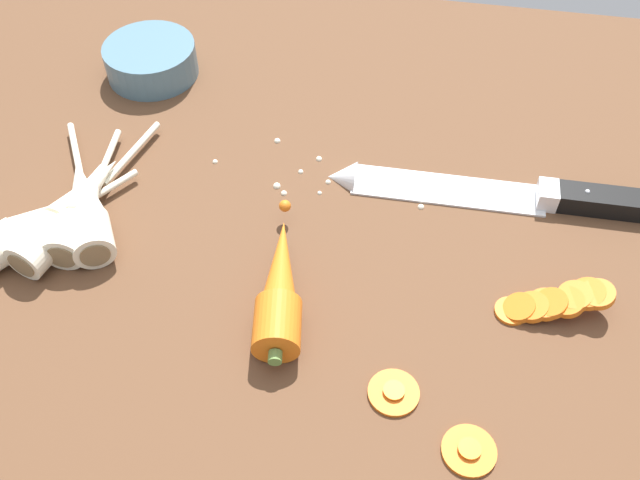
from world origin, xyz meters
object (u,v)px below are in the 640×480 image
at_px(carrot_slice_stack, 554,302).
at_px(carrot_slice_stray_near, 394,392).
at_px(parsnip_front, 71,212).
at_px(parsnip_mid_right, 85,206).
at_px(parsnip_mid_left, 32,227).
at_px(whole_carrot, 280,287).
at_px(parsnip_back, 81,210).
at_px(prep_bowl, 151,59).
at_px(chefs_knife, 489,191).
at_px(carrot_slice_stray_mid, 469,450).

height_order(carrot_slice_stack, carrot_slice_stray_near, carrot_slice_stack).
xyz_separation_m(parsnip_front, parsnip_mid_right, (0.01, 0.01, 0.00)).
height_order(parsnip_mid_left, carrot_slice_stray_near, parsnip_mid_left).
distance_m(whole_carrot, parsnip_front, 0.23).
xyz_separation_m(whole_carrot, parsnip_front, (-0.22, 0.06, -0.00)).
xyz_separation_m(parsnip_mid_left, parsnip_back, (0.04, 0.03, -0.00)).
relative_size(whole_carrot, prep_bowl, 1.65).
relative_size(chefs_knife, carrot_slice_stack, 3.39).
bearing_deg(chefs_knife, parsnip_mid_right, -165.34).
distance_m(parsnip_mid_right, carrot_slice_stray_mid, 0.43).
bearing_deg(parsnip_front, parsnip_mid_left, -138.89).
bearing_deg(prep_bowl, carrot_slice_stray_near, -48.54).
bearing_deg(whole_carrot, carrot_slice_stack, 7.57).
bearing_deg(parsnip_mid_left, whole_carrot, -6.87).
xyz_separation_m(carrot_slice_stack, carrot_slice_stray_near, (-0.13, -0.11, -0.01)).
height_order(whole_carrot, carrot_slice_stack, whole_carrot).
bearing_deg(whole_carrot, carrot_slice_stray_near, -33.98).
bearing_deg(parsnip_back, parsnip_front, -155.86).
bearing_deg(parsnip_back, carrot_slice_stack, -3.38).
relative_size(parsnip_front, parsnip_mid_right, 1.19).
bearing_deg(chefs_knife, whole_carrot, -137.64).
distance_m(carrot_slice_stack, carrot_slice_stray_mid, 0.16).
bearing_deg(parsnip_front, prep_bowl, 90.71).
bearing_deg(parsnip_mid_left, carrot_slice_stack, 0.26).
bearing_deg(chefs_knife, carrot_slice_stray_near, -106.51).
distance_m(parsnip_mid_left, parsnip_mid_right, 0.05).
height_order(parsnip_front, carrot_slice_stack, parsnip_front).
height_order(whole_carrot, parsnip_front, whole_carrot).
relative_size(whole_carrot, parsnip_back, 0.96).
height_order(parsnip_front, carrot_slice_stray_near, parsnip_front).
bearing_deg(chefs_knife, parsnip_back, -164.66).
relative_size(parsnip_front, carrot_slice_stray_mid, 5.18).
bearing_deg(carrot_slice_stack, parsnip_mid_right, 175.91).
xyz_separation_m(whole_carrot, prep_bowl, (-0.23, 0.31, 0.00)).
distance_m(parsnip_mid_left, parsnip_back, 0.05).
xyz_separation_m(whole_carrot, carrot_slice_stray_mid, (0.18, -0.12, -0.02)).
xyz_separation_m(chefs_knife, carrot_slice_stack, (0.06, -0.14, 0.01)).
distance_m(parsnip_mid_right, prep_bowl, 0.24).
bearing_deg(whole_carrot, chefs_knife, 42.36).
height_order(parsnip_mid_left, parsnip_mid_right, same).
height_order(carrot_slice_stack, carrot_slice_stray_mid, carrot_slice_stack).
bearing_deg(carrot_slice_stray_mid, carrot_slice_stray_near, 147.91).
bearing_deg(carrot_slice_stray_near, chefs_knife, 73.49).
xyz_separation_m(whole_carrot, carrot_slice_stack, (0.24, 0.03, -0.01)).
xyz_separation_m(parsnip_back, carrot_slice_stray_mid, (0.39, -0.18, -0.02)).
height_order(chefs_knife, parsnip_mid_right, parsnip_mid_right).
height_order(whole_carrot, carrot_slice_stray_near, whole_carrot).
height_order(parsnip_mid_right, parsnip_back, same).
xyz_separation_m(carrot_slice_stray_near, prep_bowl, (-0.34, 0.38, 0.02)).
bearing_deg(parsnip_mid_right, chefs_knife, 14.66).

